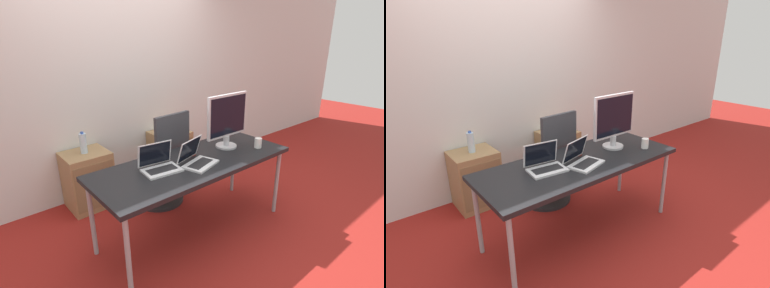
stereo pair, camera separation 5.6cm
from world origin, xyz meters
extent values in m
plane|color=maroon|center=(0.00, 0.00, 0.00)|extent=(14.00, 14.00, 0.00)
cube|color=silver|center=(0.00, 1.36, 1.30)|extent=(10.00, 0.05, 2.60)
cube|color=black|center=(0.00, 0.00, 0.73)|extent=(1.89, 0.74, 0.04)
cylinder|color=#99999E|center=(-0.88, -0.31, 0.36)|extent=(0.04, 0.04, 0.71)
cylinder|color=#99999E|center=(0.88, -0.31, 0.36)|extent=(0.04, 0.04, 0.71)
cylinder|color=#99999E|center=(-0.88, 0.31, 0.36)|extent=(0.04, 0.04, 0.71)
cylinder|color=#99999E|center=(0.88, 0.31, 0.36)|extent=(0.04, 0.04, 0.71)
cylinder|color=#232326|center=(0.07, 0.71, 0.02)|extent=(0.56, 0.56, 0.04)
cylinder|color=gray|center=(0.07, 0.71, 0.24)|extent=(0.05, 0.05, 0.41)
cube|color=#38383D|center=(0.07, 0.71, 0.45)|extent=(0.52, 0.52, 0.07)
cube|color=#38383D|center=(0.09, 0.45, 0.78)|extent=(0.44, 0.07, 0.60)
cube|color=#99754C|center=(-0.59, 1.12, 0.32)|extent=(0.47, 0.42, 0.64)
cube|color=olive|center=(-0.59, 0.91, 0.32)|extent=(0.43, 0.01, 0.51)
cube|color=#99754C|center=(0.54, 1.12, 0.32)|extent=(0.47, 0.42, 0.64)
cube|color=olive|center=(0.54, 0.91, 0.32)|extent=(0.43, 0.01, 0.51)
cylinder|color=silver|center=(-0.59, 1.12, 0.75)|extent=(0.07, 0.07, 0.22)
cylinder|color=#3359B2|center=(-0.59, 1.12, 0.86)|extent=(0.03, 0.03, 0.02)
cube|color=silver|center=(-0.03, -0.11, 0.76)|extent=(0.36, 0.29, 0.02)
cube|color=black|center=(-0.03, -0.11, 0.77)|extent=(0.28, 0.18, 0.00)
cube|color=silver|center=(-0.05, 0.02, 0.87)|extent=(0.32, 0.15, 0.20)
cube|color=black|center=(-0.05, 0.01, 0.87)|extent=(0.29, 0.14, 0.18)
cube|color=silver|center=(-0.36, 0.01, 0.76)|extent=(0.33, 0.24, 0.02)
cube|color=black|center=(-0.36, 0.01, 0.77)|extent=(0.27, 0.14, 0.00)
cube|color=silver|center=(-0.35, 0.12, 0.87)|extent=(0.31, 0.08, 0.21)
cube|color=black|center=(-0.35, 0.12, 0.87)|extent=(0.29, 0.07, 0.19)
cylinder|color=#B7B7BC|center=(0.47, 0.06, 0.76)|extent=(0.21, 0.21, 0.02)
cylinder|color=#B7B7BC|center=(0.47, 0.06, 0.82)|extent=(0.06, 0.06, 0.10)
cube|color=#B7B7BC|center=(0.47, 0.06, 1.08)|extent=(0.52, 0.03, 0.42)
cube|color=black|center=(0.47, 0.04, 1.08)|extent=(0.48, 0.00, 0.38)
cylinder|color=white|center=(0.70, -0.17, 0.80)|extent=(0.07, 0.07, 0.10)
cylinder|color=maroon|center=(0.07, 0.12, 0.80)|extent=(0.08, 0.08, 0.10)
cylinder|color=white|center=(0.07, 0.12, 0.86)|extent=(0.09, 0.09, 0.01)
camera|label=1|loc=(-1.64, -1.88, 1.84)|focal=28.00mm
camera|label=2|loc=(-1.59, -1.92, 1.84)|focal=28.00mm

